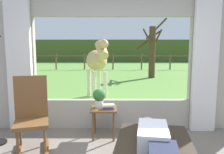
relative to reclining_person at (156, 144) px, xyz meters
name	(u,v)px	position (x,y,z in m)	size (l,w,h in m)	color
back_wall_with_window	(112,63)	(-0.48, 1.90, 0.73)	(5.20, 0.12, 2.55)	#ADA599
curtain_panel_left	(20,66)	(-2.17, 1.76, 0.68)	(0.44, 0.10, 2.40)	silver
curtain_panel_right	(205,67)	(1.21, 1.76, 0.68)	(0.44, 0.10, 2.40)	silver
outdoor_pasture_lawn	(113,70)	(-0.48, 12.80, -0.51)	(36.00, 21.68, 0.02)	#568438
distant_hill_ridge	(113,51)	(-0.48, 22.64, 0.68)	(36.00, 2.00, 2.40)	#485A28
reclining_person	(156,144)	(0.00, 0.00, 0.00)	(0.42, 1.44, 0.22)	silver
rocking_chair	(31,115)	(-1.69, 0.96, 0.02)	(0.64, 0.79, 1.12)	brown
side_table	(104,113)	(-0.62, 1.43, -0.10)	(0.44, 0.44, 0.52)	brown
potted_plant	(99,97)	(-0.70, 1.49, 0.18)	(0.22, 0.22, 0.32)	silver
book_stack	(109,107)	(-0.54, 1.36, 0.04)	(0.21, 0.15, 0.08)	#59336B
horse	(97,61)	(-0.93, 4.17, 0.63)	(0.89, 1.81, 1.73)	tan
pasture_tree	(152,50)	(1.50, 8.98, 0.90)	(1.53, 1.25, 3.03)	#4C3823
pasture_fence_line	(113,59)	(-0.48, 13.21, 0.22)	(16.10, 0.10, 1.10)	brown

